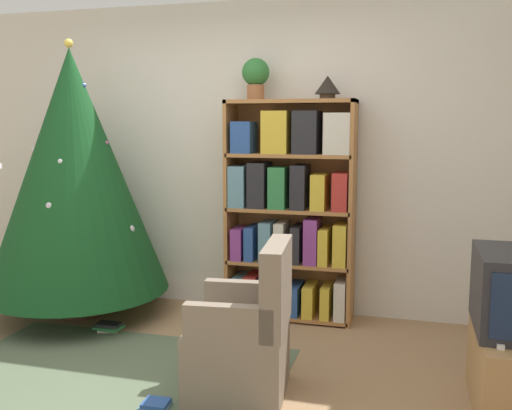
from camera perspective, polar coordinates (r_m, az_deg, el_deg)
name	(u,v)px	position (r m, az deg, el deg)	size (l,w,h in m)	color
ground_plane	(145,400)	(3.56, -11.05, -18.57)	(14.00, 14.00, 0.00)	#9E7A56
wall_back	(238,158)	(4.94, -1.77, 4.74)	(8.00, 0.10, 2.60)	silver
area_rug	(92,391)	(3.73, -16.10, -17.41)	(2.17, 1.89, 0.01)	#56664C
bookshelf	(290,213)	(4.61, 3.40, -0.76)	(1.03, 0.33, 1.78)	#A8703D
game_remote	(499,343)	(3.20, 23.16, -12.61)	(0.04, 0.12, 0.02)	white
christmas_tree	(74,172)	(4.87, -17.70, 3.16)	(1.48, 1.48, 2.26)	#4C3323
armchair	(245,342)	(3.44, -1.14, -13.50)	(0.63, 0.62, 0.92)	#7A6B5B
potted_plant	(256,76)	(4.65, -0.03, 12.79)	(0.22, 0.22, 0.33)	#935B38
table_lamp	(328,86)	(4.53, 7.18, 11.73)	(0.20, 0.20, 0.18)	#473828
book_pile_near_tree	(109,327)	(4.65, -14.49, -11.74)	(0.22, 0.16, 0.07)	beige
book_pile_by_chair	(156,405)	(3.44, -10.01, -19.11)	(0.16, 0.14, 0.05)	#5B899E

